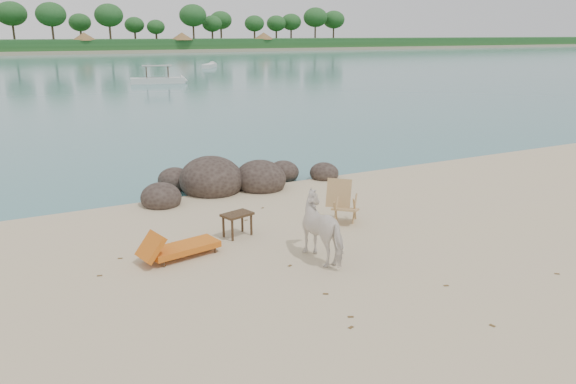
% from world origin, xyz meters
% --- Properties ---
extents(water, '(400.00, 400.00, 0.00)m').
position_xyz_m(water, '(0.00, 90.00, 0.00)').
color(water, '#3D787A').
rests_on(water, ground).
extents(far_shore, '(420.00, 90.00, 1.40)m').
position_xyz_m(far_shore, '(0.00, 170.00, 0.00)').
color(far_shore, tan).
rests_on(far_shore, ground).
extents(far_scenery, '(420.00, 18.00, 9.50)m').
position_xyz_m(far_scenery, '(0.03, 136.70, 3.14)').
color(far_scenery, '#1E4C1E').
rests_on(far_scenery, ground).
extents(boulders, '(6.39, 2.90, 1.38)m').
position_xyz_m(boulders, '(0.80, 6.20, 0.26)').
color(boulders, '#2C221D').
rests_on(boulders, ground).
extents(cow, '(0.83, 1.61, 1.32)m').
position_xyz_m(cow, '(0.52, 0.26, 0.66)').
color(cow, white).
rests_on(cow, ground).
extents(side_table, '(0.77, 0.60, 0.54)m').
position_xyz_m(side_table, '(-0.56, 2.30, 0.27)').
color(side_table, black).
rests_on(side_table, ground).
extents(lounge_chair, '(1.91, 0.97, 0.55)m').
position_xyz_m(lounge_chair, '(-2.01, 1.72, 0.27)').
color(lounge_chair, orange).
rests_on(lounge_chair, ground).
extents(deck_chair, '(0.98, 0.98, 1.03)m').
position_xyz_m(deck_chair, '(2.11, 1.92, 0.52)').
color(deck_chair, tan).
rests_on(deck_chair, ground).
extents(boat_mid, '(5.67, 2.39, 2.70)m').
position_xyz_m(boat_mid, '(9.05, 43.86, 1.35)').
color(boat_mid, silver).
rests_on(boat_mid, water).
extents(boat_far, '(3.78, 4.96, 0.60)m').
position_xyz_m(boat_far, '(22.12, 65.42, 0.30)').
color(boat_far, silver).
rests_on(boat_far, water).
extents(dead_leaves, '(7.92, 7.45, 0.00)m').
position_xyz_m(dead_leaves, '(-0.04, -0.20, 0.00)').
color(dead_leaves, brown).
rests_on(dead_leaves, ground).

